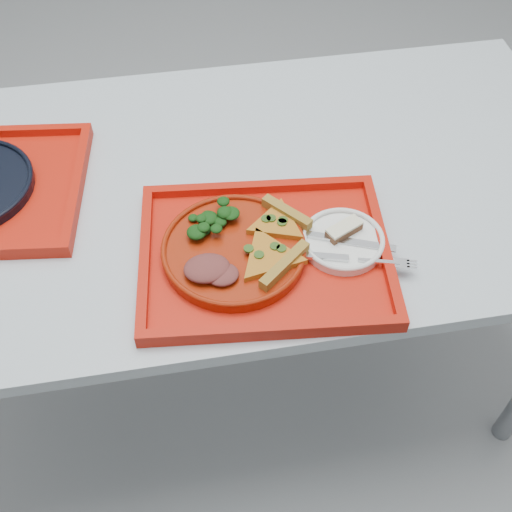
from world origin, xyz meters
name	(u,v)px	position (x,y,z in m)	size (l,w,h in m)	color
ground	(224,369)	(0.00, 0.00, 0.00)	(10.00, 10.00, 0.00)	#979A9F
table	(212,210)	(0.00, 0.00, 0.68)	(1.60, 0.80, 0.75)	#ADB8C2
tray_main	(265,257)	(0.08, -0.21, 0.76)	(0.45, 0.35, 0.01)	red
dinner_plate	(234,251)	(0.02, -0.20, 0.77)	(0.26, 0.26, 0.02)	maroon
side_plate	(343,242)	(0.22, -0.21, 0.77)	(0.15, 0.15, 0.01)	white
pizza_slice_a	(269,255)	(0.08, -0.24, 0.79)	(0.14, 0.12, 0.02)	gold
pizza_slice_b	(277,222)	(0.11, -0.16, 0.79)	(0.12, 0.10, 0.02)	gold
salad_heap	(213,216)	(-0.01, -0.13, 0.80)	(0.08, 0.07, 0.04)	black
meat_portion	(207,268)	(-0.03, -0.25, 0.79)	(0.08, 0.07, 0.02)	brown
dessert_bar	(344,229)	(0.23, -0.19, 0.79)	(0.07, 0.05, 0.02)	#4D2D19
knife	(345,240)	(0.22, -0.21, 0.78)	(0.18, 0.02, 0.01)	silver
fork	(357,259)	(0.23, -0.26, 0.78)	(0.18, 0.02, 0.01)	silver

